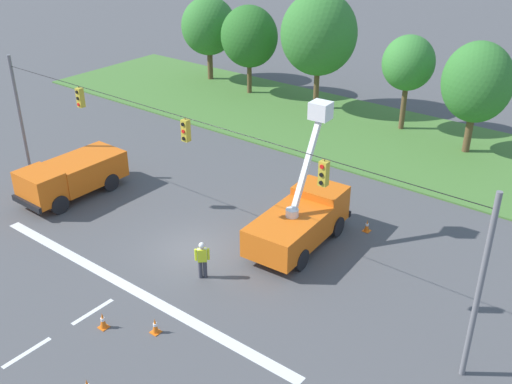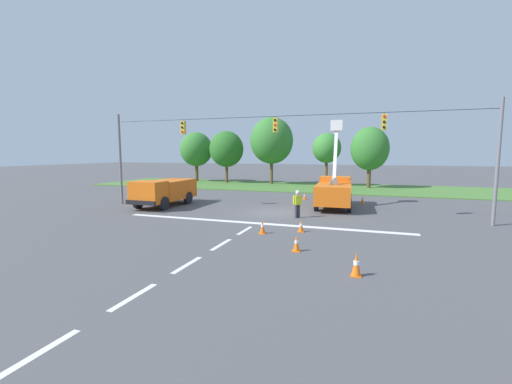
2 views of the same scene
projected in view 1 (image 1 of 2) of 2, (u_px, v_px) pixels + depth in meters
ground_plane at (192, 250)px, 28.15m from camera, size 200.00×200.00×0.00m
grass_verge at (374, 136)px, 40.74m from camera, size 56.00×12.00×0.10m
lane_markings at (103, 305)px, 24.44m from camera, size 17.60×15.25×0.01m
signal_gantry at (187, 164)px, 26.13m from camera, size 26.20×0.33×7.20m
tree_far_west at (209, 26)px, 50.53m from camera, size 4.56×4.72×7.08m
tree_west at (249, 37)px, 47.05m from camera, size 4.66×4.24×7.07m
tree_centre at (319, 34)px, 43.16m from camera, size 5.53×5.63×8.72m
tree_east at (408, 63)px, 39.80m from camera, size 3.47×3.69×6.59m
tree_far_east at (477, 83)px, 36.26m from camera, size 4.32×3.81×7.13m
utility_truck_bucket_lift at (301, 218)px, 28.07m from camera, size 2.86×6.24×6.66m
utility_truck_support_near at (72, 175)px, 32.58m from camera, size 2.57×5.92×2.10m
road_worker at (202, 258)px, 25.74m from camera, size 0.50×0.49×1.77m
traffic_cone_foreground_left at (109, 160)px, 36.34m from camera, size 0.36×0.36×0.79m
traffic_cone_foreground_right at (155, 326)px, 22.82m from camera, size 0.36×0.36×0.66m
traffic_cone_mid_right at (293, 192)px, 32.81m from camera, size 0.36×0.36×0.63m
traffic_cone_lane_edge_a at (367, 226)px, 29.54m from camera, size 0.36×0.36×0.64m
traffic_cone_lane_edge_b at (103, 320)px, 23.06m from camera, size 0.36×0.36×0.70m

